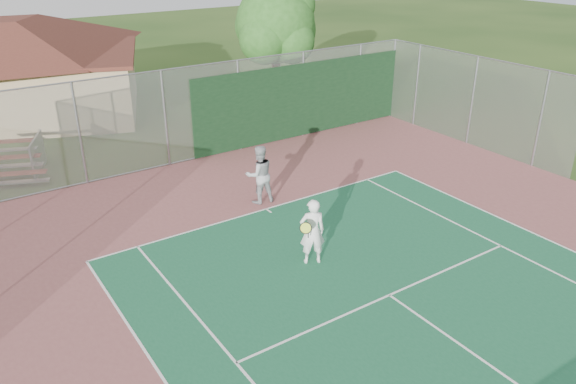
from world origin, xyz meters
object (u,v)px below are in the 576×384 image
at_px(clubhouse, 4,60).
at_px(tree, 278,26).
at_px(player_white_front, 312,232).
at_px(player_grey_back, 259,175).

relative_size(clubhouse, tree, 2.36).
bearing_deg(clubhouse, player_white_front, -57.15).
relative_size(clubhouse, player_white_front, 7.92).
bearing_deg(player_white_front, clubhouse, -53.61).
relative_size(clubhouse, player_grey_back, 7.50).
bearing_deg(player_white_front, tree, -95.28).
xyz_separation_m(player_white_front, player_grey_back, (0.76, 3.82, 0.04)).
distance_m(clubhouse, tree, 12.38).
relative_size(tree, player_white_front, 3.36).
bearing_deg(tree, player_white_front, -119.51).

